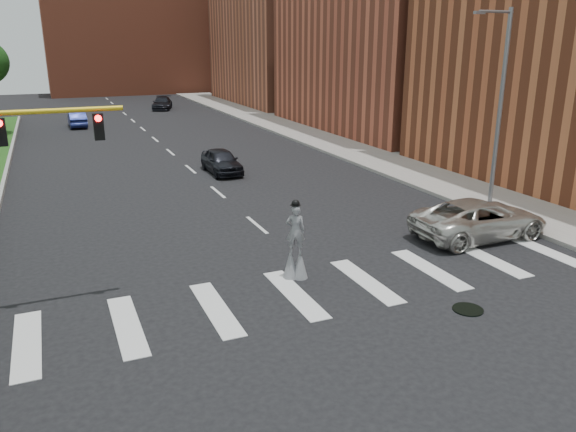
% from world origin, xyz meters
% --- Properties ---
extents(ground_plane, '(160.00, 160.00, 0.00)m').
position_xyz_m(ground_plane, '(0.00, 0.00, 0.00)').
color(ground_plane, black).
rests_on(ground_plane, ground).
extents(median_curb, '(0.20, 60.00, 0.28)m').
position_xyz_m(median_curb, '(-10.45, 20.00, 0.14)').
color(median_curb, '#979892').
rests_on(median_curb, ground).
extents(sidewalk_right, '(5.00, 90.00, 0.18)m').
position_xyz_m(sidewalk_right, '(12.50, 25.00, 0.09)').
color(sidewalk_right, gray).
rests_on(sidewalk_right, ground).
extents(manhole, '(0.90, 0.90, 0.04)m').
position_xyz_m(manhole, '(3.00, -2.00, 0.02)').
color(manhole, black).
rests_on(manhole, ground).
extents(building_far, '(16.00, 22.00, 20.00)m').
position_xyz_m(building_far, '(22.00, 54.00, 10.00)').
color(building_far, '#AA5A3E').
rests_on(building_far, ground).
extents(building_backdrop, '(26.00, 14.00, 18.00)m').
position_xyz_m(building_backdrop, '(6.00, 78.00, 9.00)').
color(building_backdrop, '#AA4F35').
rests_on(building_backdrop, ground).
extents(streetlight, '(2.05, 0.20, 9.00)m').
position_xyz_m(streetlight, '(10.90, 6.00, 4.90)').
color(streetlight, slate).
rests_on(streetlight, ground).
extents(stilt_performer, '(0.81, 0.65, 2.73)m').
position_xyz_m(stilt_performer, '(-0.75, 2.19, 1.06)').
color(stilt_performer, black).
rests_on(stilt_performer, ground).
extents(suv_crossing, '(5.65, 2.61, 1.57)m').
position_xyz_m(suv_crossing, '(7.71, 3.00, 0.78)').
color(suv_crossing, beige).
rests_on(suv_crossing, ground).
extents(car_near, '(1.77, 4.27, 1.45)m').
position_xyz_m(car_near, '(1.50, 18.26, 0.72)').
color(car_near, black).
rests_on(car_near, ground).
extents(car_mid, '(1.55, 4.23, 1.38)m').
position_xyz_m(car_mid, '(-5.31, 41.55, 0.69)').
color(car_mid, navy).
rests_on(car_mid, ground).
extents(car_far, '(3.33, 5.27, 1.42)m').
position_xyz_m(car_far, '(4.60, 52.47, 0.71)').
color(car_far, black).
rests_on(car_far, ground).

